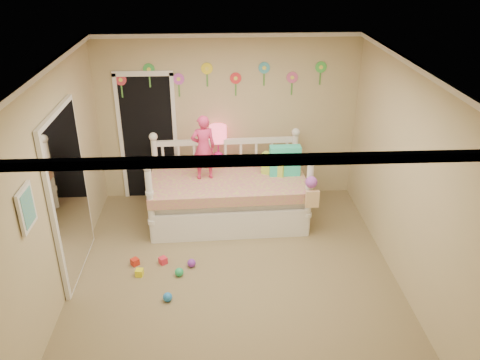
{
  "coord_description": "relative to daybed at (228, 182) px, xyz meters",
  "views": [
    {
      "loc": [
        -0.2,
        -4.94,
        3.78
      ],
      "look_at": [
        0.1,
        0.6,
        1.05
      ],
      "focal_mm": 36.44,
      "sensor_mm": 36.0,
      "label": 1
    }
  ],
  "objects": [
    {
      "name": "mirror_closet",
      "position": [
        -1.93,
        -1.11,
        0.43
      ],
      "size": [
        0.07,
        1.3,
        2.1
      ],
      "primitive_type": "cube",
      "color": "white",
      "rests_on": "left_wall"
    },
    {
      "name": "nightstand",
      "position": [
        -0.13,
        0.66,
        -0.29
      ],
      "size": [
        0.41,
        0.32,
        0.67
      ],
      "primitive_type": "cube",
      "rotation": [
        0.0,
        0.0,
        -0.04
      ],
      "color": "white",
      "rests_on": "floor"
    },
    {
      "name": "pillow_lime",
      "position": [
        0.67,
        0.08,
        0.23
      ],
      "size": [
        0.36,
        0.28,
        0.32
      ],
      "primitive_type": "cube",
      "rotation": [
        0.0,
        0.0,
        -0.51
      ],
      "color": "#BADF44",
      "rests_on": "daybed"
    },
    {
      "name": "floor",
      "position": [
        0.03,
        -1.41,
        -0.62
      ],
      "size": [
        4.0,
        4.5,
        0.01
      ],
      "primitive_type": "cube",
      "color": "#7F684C",
      "rests_on": "ground"
    },
    {
      "name": "pillow_turquoise",
      "position": [
        0.83,
        0.07,
        0.29
      ],
      "size": [
        0.45,
        0.16,
        0.45
      ],
      "primitive_type": "cube",
      "rotation": [
        0.0,
        0.0,
        0.02
      ],
      "color": "#2AD6AD",
      "rests_on": "daybed"
    },
    {
      "name": "crown_molding",
      "position": [
        0.03,
        -1.41,
        1.95
      ],
      "size": [
        4.0,
        4.5,
        0.06
      ],
      "primitive_type": null,
      "color": "white",
      "rests_on": "ceiling"
    },
    {
      "name": "child",
      "position": [
        -0.34,
        0.02,
        0.54
      ],
      "size": [
        0.38,
        0.29,
        0.95
      ],
      "primitive_type": "imported",
      "rotation": [
        0.0,
        0.0,
        3.32
      ],
      "color": "#DD326B",
      "rests_on": "daybed"
    },
    {
      "name": "back_wall",
      "position": [
        0.03,
        0.84,
        0.68
      ],
      "size": [
        4.0,
        0.01,
        2.6
      ],
      "primitive_type": "cube",
      "color": "tan",
      "rests_on": "floor"
    },
    {
      "name": "daybed",
      "position": [
        0.0,
        0.0,
        0.0
      ],
      "size": [
        2.33,
        1.31,
        1.24
      ],
      "primitive_type": null,
      "rotation": [
        0.0,
        0.0,
        0.03
      ],
      "color": "white",
      "rests_on": "floor"
    },
    {
      "name": "closet_doorway",
      "position": [
        -1.22,
        0.82,
        0.41
      ],
      "size": [
        0.9,
        0.04,
        2.07
      ],
      "primitive_type": "cube",
      "color": "black",
      "rests_on": "back_wall"
    },
    {
      "name": "left_wall",
      "position": [
        -1.97,
        -1.41,
        0.68
      ],
      "size": [
        0.01,
        4.5,
        2.6
      ],
      "primitive_type": "cube",
      "color": "tan",
      "rests_on": "floor"
    },
    {
      "name": "flower_decals",
      "position": [
        -0.06,
        0.82,
        1.32
      ],
      "size": [
        3.4,
        0.02,
        0.5
      ],
      "primitive_type": null,
      "color": "#B2668C",
      "rests_on": "back_wall"
    },
    {
      "name": "hanging_bag",
      "position": [
        1.09,
        -0.66,
        0.13
      ],
      "size": [
        0.2,
        0.16,
        0.36
      ],
      "primitive_type": null,
      "color": "beige",
      "rests_on": "daybed"
    },
    {
      "name": "wall_picture",
      "position": [
        -1.94,
        -2.31,
        0.93
      ],
      "size": [
        0.05,
        0.34,
        0.42
      ],
      "primitive_type": "cube",
      "color": "white",
      "rests_on": "left_wall"
    },
    {
      "name": "ceiling",
      "position": [
        0.03,
        -1.41,
        1.98
      ],
      "size": [
        4.0,
        4.5,
        0.01
      ],
      "primitive_type": "cube",
      "color": "white",
      "rests_on": "floor"
    },
    {
      "name": "toy_scatter",
      "position": [
        -0.85,
        -1.65,
        -0.57
      ],
      "size": [
        1.14,
        1.47,
        0.11
      ],
      "primitive_type": null,
      "rotation": [
        0.0,
        0.0,
        -0.29
      ],
      "color": "#996666",
      "rests_on": "floor"
    },
    {
      "name": "right_wall",
      "position": [
        2.03,
        -1.41,
        0.68
      ],
      "size": [
        0.01,
        4.5,
        2.6
      ],
      "primitive_type": "cube",
      "color": "tan",
      "rests_on": "floor"
    },
    {
      "name": "table_lamp",
      "position": [
        -0.13,
        0.66,
        0.43
      ],
      "size": [
        0.27,
        0.27,
        0.59
      ],
      "color": "#DA1D8D",
      "rests_on": "nightstand"
    }
  ]
}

